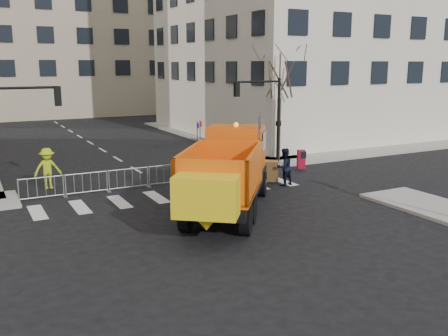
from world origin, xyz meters
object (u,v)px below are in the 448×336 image
cop_b (284,167)px  worker (48,168)px  plow_truck (227,171)px  newspaper_box (301,159)px  cop_c (241,167)px  cop_a (249,160)px

cop_b → worker: worker is taller
plow_truck → newspaper_box: bearing=-17.0°
cop_b → newspaper_box: size_ratio=1.79×
cop_c → worker: (-9.10, 3.39, 0.21)m
cop_a → worker: (-10.35, 2.07, 0.17)m
cop_b → newspaper_box: cop_b is taller
cop_c → newspaper_box: bearing=137.8°
plow_truck → newspaper_box: plow_truck is taller
worker → newspaper_box: 14.22m
plow_truck → cop_b: size_ratio=5.19×
cop_b → newspaper_box: bearing=-148.5°
worker → plow_truck: bearing=-54.3°
cop_b → newspaper_box: (2.98, 2.56, -0.28)m
plow_truck → cop_a: size_ratio=5.13×
newspaper_box → plow_truck: bearing=-120.9°
cop_b → newspaper_box: 3.94m
cop_c → newspaper_box: cop_c is taller
worker → newspaper_box: size_ratio=1.85×
cop_b → cop_c: (-2.00, 1.03, -0.02)m
cop_a → cop_b: cop_a is taller
worker → newspaper_box: bearing=-11.2°
newspaper_box → worker: bearing=-163.6°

